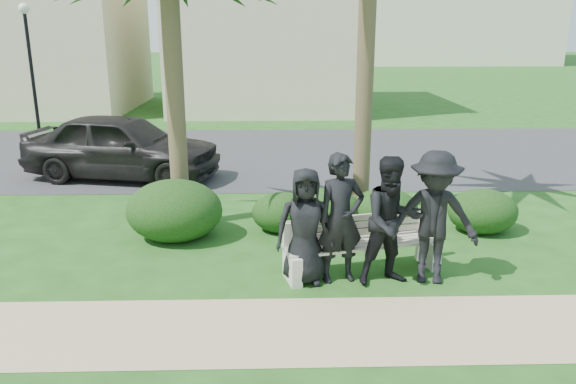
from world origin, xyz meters
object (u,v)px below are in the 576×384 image
at_px(street_lamp, 28,45).
at_px(man_d, 434,218).
at_px(car_a, 122,146).
at_px(park_bench, 363,249).
at_px(man_c, 392,221).
at_px(man_b, 341,218).
at_px(man_a, 305,227).

xyz_separation_m(street_lamp, man_d, (10.44, -12.49, -1.99)).
bearing_deg(street_lamp, car_a, -54.90).
xyz_separation_m(man_d, car_a, (-5.80, 5.90, -0.16)).
distance_m(park_bench, car_a, 7.41).
xyz_separation_m(man_c, man_d, (0.59, 0.03, 0.03)).
bearing_deg(car_a, man_c, -126.64).
height_order(man_b, man_c, man_b).
height_order(man_b, car_a, man_b).
relative_size(street_lamp, man_b, 2.31).
bearing_deg(street_lamp, man_d, -50.13).
distance_m(man_d, car_a, 8.27).
distance_m(man_a, man_d, 1.79).
height_order(street_lamp, man_a, street_lamp).
bearing_deg(park_bench, man_d, -34.10).
height_order(man_a, man_b, man_b).
xyz_separation_m(man_a, man_b, (0.50, 0.05, 0.10)).
xyz_separation_m(street_lamp, man_c, (9.85, -12.53, -2.03)).
height_order(man_a, man_d, man_d).
distance_m(man_c, man_d, 0.59).
relative_size(street_lamp, man_d, 2.26).
bearing_deg(park_bench, street_lamp, 114.30).
height_order(street_lamp, car_a, street_lamp).
relative_size(man_a, man_b, 0.89).
xyz_separation_m(street_lamp, man_a, (8.65, -12.46, -2.11)).
bearing_deg(man_d, man_c, -163.65).
bearing_deg(man_a, man_c, -5.28).
distance_m(street_lamp, park_bench, 15.65).
relative_size(man_c, car_a, 0.40).
height_order(park_bench, man_d, man_d).
bearing_deg(car_a, park_bench, -126.64).
height_order(street_lamp, man_c, street_lamp).
xyz_separation_m(park_bench, car_a, (-4.88, 5.56, 0.42)).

